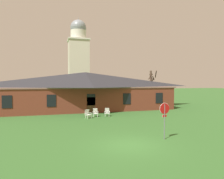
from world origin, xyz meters
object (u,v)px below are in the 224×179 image
object	(u,v)px
stop_sign	(165,114)
lawn_chair_left_end	(107,112)
lawn_chair_by_porch	(88,114)
lawn_chair_near_door	(95,112)

from	to	relation	value
stop_sign	lawn_chair_left_end	bearing A→B (deg)	97.94
lawn_chair_by_porch	lawn_chair_near_door	distance (m)	1.25
stop_sign	lawn_chair_left_end	size ratio (longest dim) A/B	2.71
lawn_chair_by_porch	lawn_chair_left_end	size ratio (longest dim) A/B	1.00
lawn_chair_by_porch	lawn_chair_left_end	xyz separation A→B (m)	(2.42, 0.64, 0.00)
lawn_chair_near_door	stop_sign	bearing A→B (deg)	-74.79
stop_sign	lawn_chair_by_porch	distance (m)	10.61
stop_sign	lawn_chair_left_end	distance (m)	10.61
lawn_chair_by_porch	lawn_chair_left_end	world-z (taller)	same
stop_sign	lawn_chair_by_porch	size ratio (longest dim) A/B	2.71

